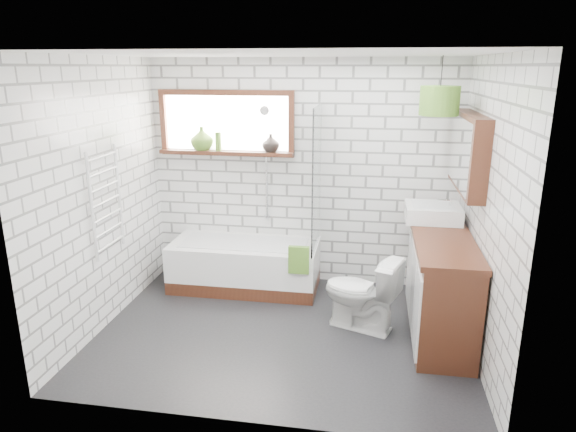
% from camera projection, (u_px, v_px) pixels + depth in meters
% --- Properties ---
extents(floor, '(3.40, 2.60, 0.01)m').
position_uv_depth(floor, '(282.00, 332.00, 4.83)').
color(floor, black).
rests_on(floor, ground).
extents(ceiling, '(3.40, 2.60, 0.01)m').
position_uv_depth(ceiling, '(281.00, 53.00, 4.13)').
color(ceiling, white).
rests_on(ceiling, ground).
extents(wall_back, '(3.40, 0.01, 2.50)m').
position_uv_depth(wall_back, '(302.00, 174.00, 5.72)').
color(wall_back, white).
rests_on(wall_back, ground).
extents(wall_front, '(3.40, 0.01, 2.50)m').
position_uv_depth(wall_front, '(246.00, 256.00, 3.24)').
color(wall_front, white).
rests_on(wall_front, ground).
extents(wall_left, '(0.01, 2.60, 2.50)m').
position_uv_depth(wall_left, '(101.00, 196.00, 4.75)').
color(wall_left, white).
rests_on(wall_left, ground).
extents(wall_right, '(0.01, 2.60, 2.50)m').
position_uv_depth(wall_right, '(486.00, 212.00, 4.21)').
color(wall_right, white).
rests_on(wall_right, ground).
extents(window, '(1.52, 0.16, 0.68)m').
position_uv_depth(window, '(226.00, 123.00, 5.65)').
color(window, '#33170E').
rests_on(window, wall_back).
extents(towel_radiator, '(0.06, 0.52, 1.00)m').
position_uv_depth(towel_radiator, '(106.00, 201.00, 4.76)').
color(towel_radiator, white).
rests_on(towel_radiator, wall_left).
extents(mirror_cabinet, '(0.16, 1.20, 0.70)m').
position_uv_depth(mirror_cabinet, '(468.00, 152.00, 4.68)').
color(mirror_cabinet, '#33170E').
rests_on(mirror_cabinet, wall_right).
extents(shower_riser, '(0.02, 0.02, 1.30)m').
position_uv_depth(shower_riser, '(266.00, 165.00, 5.71)').
color(shower_riser, silver).
rests_on(shower_riser, wall_back).
extents(bathtub, '(1.62, 0.72, 0.53)m').
position_uv_depth(bathtub, '(245.00, 265.00, 5.74)').
color(bathtub, white).
rests_on(bathtub, floor).
extents(shower_screen, '(0.02, 0.72, 1.50)m').
position_uv_depth(shower_screen, '(317.00, 179.00, 5.33)').
color(shower_screen, white).
rests_on(shower_screen, bathtub).
extents(towel_green, '(0.21, 0.06, 0.29)m').
position_uv_depth(towel_green, '(299.00, 260.00, 5.23)').
color(towel_green, '#487623').
rests_on(towel_green, bathtub).
extents(towel_beige, '(0.20, 0.05, 0.26)m').
position_uv_depth(towel_beige, '(299.00, 260.00, 5.23)').
color(towel_beige, tan).
rests_on(towel_beige, bathtub).
extents(vanity, '(0.53, 1.63, 0.93)m').
position_uv_depth(vanity, '(440.00, 283.00, 4.77)').
color(vanity, '#33170E').
rests_on(vanity, floor).
extents(basin, '(0.53, 0.46, 0.15)m').
position_uv_depth(basin, '(433.00, 213.00, 5.08)').
color(basin, white).
rests_on(basin, vanity).
extents(tap, '(0.04, 0.04, 0.17)m').
position_uv_depth(tap, '(450.00, 208.00, 5.04)').
color(tap, silver).
rests_on(tap, vanity).
extents(toilet, '(0.62, 0.80, 0.72)m').
position_uv_depth(toilet, '(361.00, 292.00, 4.82)').
color(toilet, white).
rests_on(toilet, floor).
extents(vase_olive, '(0.30, 0.30, 0.26)m').
position_uv_depth(vase_olive, '(202.00, 140.00, 5.72)').
color(vase_olive, '#4F7B26').
rests_on(vase_olive, window).
extents(vase_dark, '(0.21, 0.21, 0.20)m').
position_uv_depth(vase_dark, '(271.00, 145.00, 5.61)').
color(vase_dark, black).
rests_on(vase_dark, window).
extents(bottle, '(0.08, 0.08, 0.20)m').
position_uv_depth(bottle, '(218.00, 143.00, 5.70)').
color(bottle, '#4F7B26').
rests_on(bottle, window).
extents(pendant, '(0.36, 0.36, 0.27)m').
position_uv_depth(pendant, '(440.00, 101.00, 4.71)').
color(pendant, '#487623').
rests_on(pendant, ceiling).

